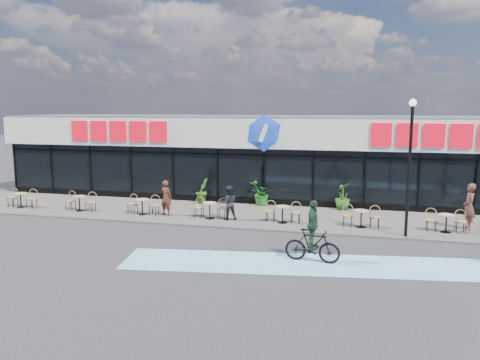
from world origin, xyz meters
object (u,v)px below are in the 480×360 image
object	(u,v)px
potted_plant_mid	(261,194)
cyclist_a	(312,238)
lamp_post	(410,156)
patron_left	(166,198)
pedestrian_a	(469,207)
bistro_set_0	(22,198)
potted_plant_left	(202,191)
patron_right	(229,203)
potted_plant_right	(343,196)

from	to	relation	value
potted_plant_mid	cyclist_a	world-z (taller)	cyclist_a
lamp_post	patron_left	bearing A→B (deg)	173.59
cyclist_a	pedestrian_a	bearing A→B (deg)	42.38
lamp_post	patron_left	size ratio (longest dim) A/B	3.20
bistro_set_0	patron_left	size ratio (longest dim) A/B	0.93
lamp_post	potted_plant_mid	xyz separation A→B (m)	(-6.62, 4.38, -2.52)
potted_plant_left	patron_right	distance (m)	3.98
potted_plant_mid	patron_left	xyz separation A→B (m)	(-3.87, -3.20, 0.21)
potted_plant_left	potted_plant_right	size ratio (longest dim) A/B	0.98
potted_plant_right	patron_left	distance (m)	8.56
potted_plant_left	pedestrian_a	distance (m)	12.60
bistro_set_0	potted_plant_left	world-z (taller)	potted_plant_left
bistro_set_0	cyclist_a	distance (m)	15.68
potted_plant_right	pedestrian_a	world-z (taller)	pedestrian_a
potted_plant_mid	patron_left	world-z (taller)	patron_left
lamp_post	cyclist_a	distance (m)	5.48
lamp_post	bistro_set_0	bearing A→B (deg)	176.61
patron_left	potted_plant_right	bearing A→B (deg)	-142.79
potted_plant_mid	pedestrian_a	distance (m)	9.60
potted_plant_mid	patron_right	size ratio (longest dim) A/B	0.80
lamp_post	patron_right	bearing A→B (deg)	172.32
pedestrian_a	cyclist_a	xyz separation A→B (m)	(-5.89, -5.38, -0.24)
bistro_set_0	potted_plant_right	xyz separation A→B (m)	(15.71, 3.26, 0.21)
patron_left	patron_right	distance (m)	3.08
lamp_post	potted_plant_mid	bearing A→B (deg)	146.53
bistro_set_0	cyclist_a	xyz separation A→B (m)	(14.94, -4.74, 0.26)
lamp_post	potted_plant_left	size ratio (longest dim) A/B	4.07
potted_plant_right	cyclist_a	size ratio (longest dim) A/B	0.64
potted_plant_mid	patron_right	world-z (taller)	patron_right
patron_right	potted_plant_right	bearing A→B (deg)	-168.22
potted_plant_mid	cyclist_a	distance (m)	8.70
potted_plant_mid	patron_left	bearing A→B (deg)	-140.39
lamp_post	patron_right	distance (m)	7.85
potted_plant_right	cyclist_a	bearing A→B (deg)	-95.44
lamp_post	cyclist_a	xyz separation A→B (m)	(-3.30, -3.66, -2.42)
pedestrian_a	potted_plant_mid	bearing A→B (deg)	-107.87
lamp_post	potted_plant_right	xyz separation A→B (m)	(-2.54, 4.34, -2.47)
potted_plant_right	pedestrian_a	distance (m)	5.77
potted_plant_left	patron_right	bearing A→B (deg)	-54.31
lamp_post	potted_plant_left	bearing A→B (deg)	156.52
potted_plant_left	patron_right	world-z (taller)	patron_right
potted_plant_left	potted_plant_right	bearing A→B (deg)	0.88
bistro_set_0	pedestrian_a	world-z (taller)	pedestrian_a
lamp_post	potted_plant_right	distance (m)	5.60
potted_plant_left	potted_plant_mid	xyz separation A→B (m)	(3.12, 0.15, -0.03)
bistro_set_0	lamp_post	bearing A→B (deg)	-3.39
potted_plant_mid	cyclist_a	xyz separation A→B (m)	(3.33, -8.04, 0.10)
pedestrian_a	cyclist_a	distance (m)	7.98
potted_plant_left	patron_left	xyz separation A→B (m)	(-0.75, -3.05, 0.18)
lamp_post	potted_plant_left	xyz separation A→B (m)	(-9.74, 4.23, -2.48)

